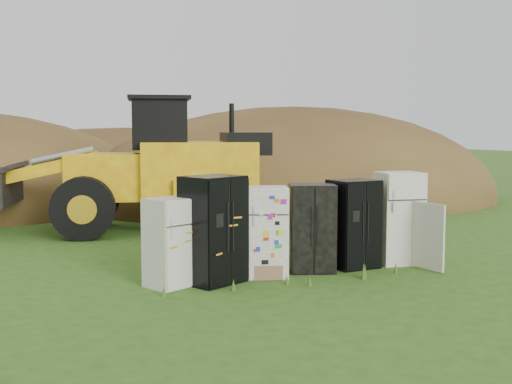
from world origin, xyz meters
The scene contains 10 objects.
ground centered at (0.00, 0.00, 0.00)m, with size 120.00×120.00×0.00m, color #2A5416.
fridge_leftmost centered at (-2.43, 0.01, 0.78)m, with size 0.69×0.66×1.55m, color silver, non-canonical shape.
fridge_black_side centered at (-1.62, -0.04, 0.96)m, with size 1.00×0.79×1.92m, color black, non-canonical shape.
fridge_sticker centered at (-0.53, 0.00, 0.84)m, with size 0.75×0.69×1.68m, color white, non-canonical shape.
fridge_dark_mid centered at (0.46, 0.04, 0.85)m, with size 0.87×0.71×1.69m, color black, non-canonical shape.
fridge_black_right centered at (1.38, 0.01, 0.87)m, with size 0.87×0.73×1.75m, color black, non-canonical shape.
fridge_open_door centered at (2.45, -0.02, 0.94)m, with size 0.85×0.78×1.87m, color silver, non-canonical shape.
wheel_loader centered at (-1.65, 6.43, 1.81)m, with size 7.49×3.04×3.63m, color yellow, non-canonical shape.
dirt_mound_right centered at (6.14, 11.34, 0.00)m, with size 17.13×12.56×7.26m, color #422C15.
dirt_mound_back centered at (0.83, 17.36, 0.00)m, with size 18.17×12.12×5.67m, color #422C15.
Camera 1 is at (-5.64, -10.63, 2.73)m, focal length 45.00 mm.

